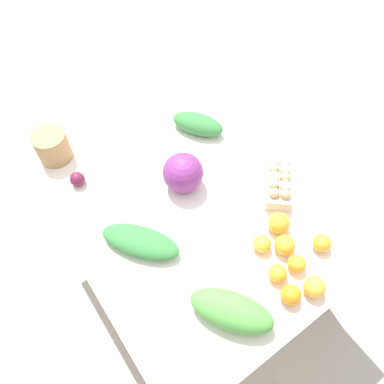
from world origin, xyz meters
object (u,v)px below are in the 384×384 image
Objects in this scene: orange_5 at (322,243)px; orange_7 at (279,223)px; greens_bunch_kale at (198,124)px; greens_bunch_chard at (140,242)px; orange_3 at (278,273)px; cabbage_purple at (184,172)px; orange_2 at (285,245)px; orange_6 at (314,287)px; orange_1 at (262,244)px; paper_bag at (52,146)px; beet_root at (77,179)px; orange_4 at (291,295)px; egg_carton at (278,181)px; orange_0 at (297,264)px; greens_bunch_beet_tops at (231,311)px.

orange_7 is (0.15, 0.07, 0.01)m from orange_5.
greens_bunch_chard is at bearing 124.46° from greens_bunch_kale.
orange_3 is 0.21m from orange_5.
orange_7 is (-0.38, -0.17, -0.04)m from cabbage_purple.
orange_2 is 1.14× the size of orange_3.
greens_bunch_chard is at bearing 38.78° from orange_6.
orange_3 is 0.13m from orange_6.
cabbage_purple reaches higher than orange_7.
orange_1 is 0.81× the size of orange_7.
beet_root is (-0.19, -0.02, -0.04)m from paper_bag.
orange_4 is at bearing 166.74° from orange_1.
greens_bunch_chard is 0.53m from orange_2.
orange_7 is at bearing -76.10° from orange_1.
orange_6 is (-0.63, -0.10, -0.04)m from cabbage_purple.
orange_7 is (-0.63, -0.53, 0.01)m from beet_root.
orange_5 is 0.81× the size of orange_7.
egg_carton is at bearing -42.55° from orange_3.
orange_0 is (-0.30, 0.19, -0.01)m from egg_carton.
orange_3 is (-0.97, -0.41, -0.03)m from paper_bag.
paper_bag is 0.98m from orange_7.
paper_bag is at bearing 32.47° from orange_5.
orange_6 is (-0.49, -0.40, 0.00)m from greens_bunch_chard.
egg_carton is 0.87× the size of greens_bunch_beet_tops.
egg_carton is at bearing -26.46° from orange_6.
greens_bunch_kale is at bearing 2.00° from orange_5.
orange_0 is 0.08m from orange_3.
greens_bunch_beet_tops is 3.72× the size of orange_2.
orange_4 is at bearing 72.12° from orange_6.
paper_bag is 2.00× the size of orange_4.
orange_3 is at bearing -153.18° from beet_root.
greens_bunch_chard is at bearing 52.94° from orange_2.
orange_4 is at bearing 4.43° from egg_carton.
greens_bunch_beet_tops is at bearing 117.45° from orange_1.
cabbage_purple is 0.58m from paper_bag.
orange_4 is 0.24m from orange_5.
greens_bunch_chard is at bearing 62.78° from orange_7.
orange_2 reaches higher than orange_4.
orange_4 is (-0.20, 0.05, 0.00)m from orange_1.
orange_2 is (-0.46, -0.13, -0.04)m from cabbage_purple.
orange_1 is at bearing -152.65° from paper_bag.
orange_0 is at bearing 92.23° from orange_5.
cabbage_purple reaches higher than orange_6.
orange_3 is 0.80× the size of orange_7.
orange_3 is at bearing 136.66° from orange_7.
orange_4 is at bearing 125.82° from orange_0.
orange_6 is at bearing 172.06° from greens_bunch_kale.
greens_bunch_beet_tops is 0.32m from orange_2.
orange_0 is (-0.79, -0.47, 0.00)m from beet_root.
orange_0 is at bearing -167.63° from cabbage_purple.
greens_bunch_beet_tops is 0.28m from orange_1.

